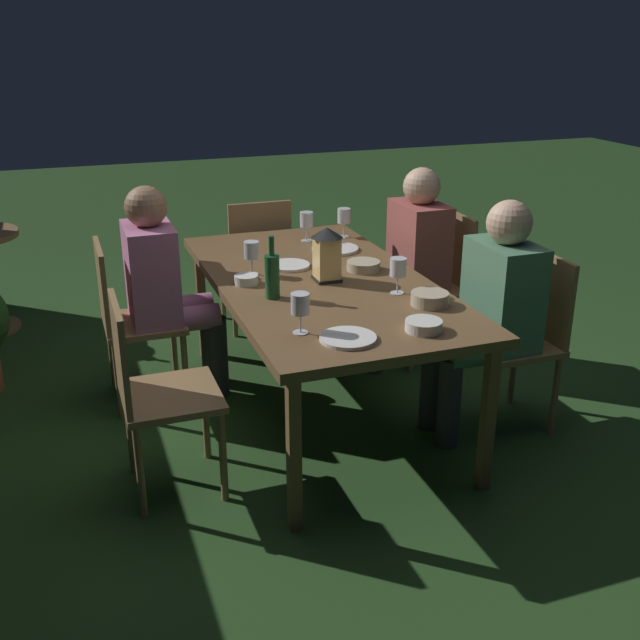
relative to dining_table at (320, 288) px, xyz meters
The scene contains 24 objects.
ground_plane 0.68m from the dining_table, ahead, with size 16.00×16.00×0.00m, color #26471E.
dining_table is the anchor object (origin of this frame).
chair_side_left_a 1.01m from the dining_table, 116.24° to the right, with size 0.42×0.40×0.87m.
person_in_green 0.82m from the dining_table, 122.28° to the right, with size 0.38×0.47×1.15m.
chair_side_left_b 1.01m from the dining_table, 63.76° to the right, with size 0.42×0.40×0.87m.
person_in_rust 0.82m from the dining_table, 57.72° to the right, with size 0.38×0.47×1.15m.
chair_side_right_a 1.01m from the dining_table, 116.24° to the left, with size 0.42×0.40×0.87m.
chair_side_right_b 1.01m from the dining_table, 63.76° to the left, with size 0.42×0.40×0.87m.
person_in_pink 0.82m from the dining_table, 57.72° to the left, with size 0.38×0.47×1.15m.
chair_head_far 1.24m from the dining_table, ahead, with size 0.40×0.42×0.87m.
lantern_centerpiece 0.20m from the dining_table, 144.11° to the right, with size 0.15×0.15×0.27m.
green_bottle_on_table 0.38m from the dining_table, 122.11° to the left, with size 0.07×0.07×0.29m.
wine_glass_a 0.72m from the dining_table, 13.27° to the right, with size 0.08×0.08×0.17m.
wine_glass_b 0.72m from the dining_table, 153.93° to the left, with size 0.08×0.08×0.17m.
wine_glass_c 0.81m from the dining_table, 29.67° to the right, with size 0.08×0.08×0.17m.
wine_glass_d 0.38m from the dining_table, 58.62° to the left, with size 0.08×0.08×0.17m.
wine_glass_e 0.45m from the dining_table, 140.11° to the right, with size 0.08×0.08×0.17m.
plate_a 0.78m from the dining_table, 168.62° to the left, with size 0.23×0.23×0.01m, color white.
plate_b 0.51m from the dining_table, 29.00° to the right, with size 0.26×0.26×0.01m, color white.
plate_c 0.26m from the dining_table, 19.22° to the left, with size 0.21×0.21×0.01m, color white.
bowl_olives 0.80m from the dining_table, 167.53° to the right, with size 0.15×0.15×0.05m.
bowl_bread 0.61m from the dining_table, 146.61° to the right, with size 0.17×0.17×0.06m.
bowl_salad 0.37m from the dining_table, 83.11° to the left, with size 0.11×0.11×0.04m.
bowl_dip 0.27m from the dining_table, 77.26° to the right, with size 0.17×0.17×0.05m.
Camera 1 is at (-3.30, 1.17, 1.88)m, focal length 42.26 mm.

